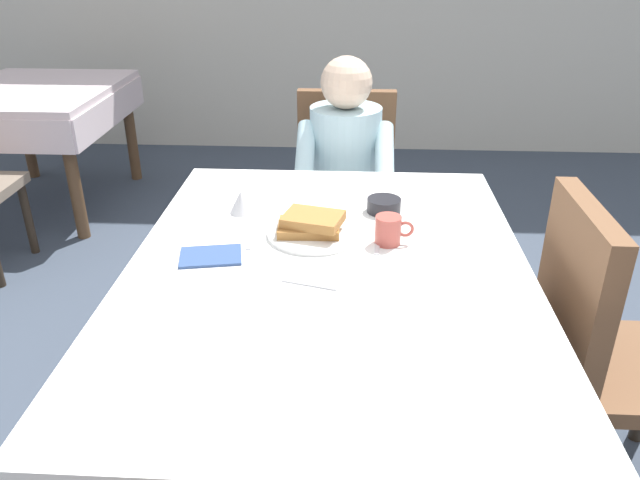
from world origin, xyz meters
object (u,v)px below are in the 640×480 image
Objects in this scene: diner_person at (345,166)px; bowl_butter at (384,205)px; chair_right_side at (601,339)px; breakfast_stack at (311,223)px; background_table_far at (37,107)px; dining_table_main at (328,294)px; cup_coffee at (389,230)px; syrup_pitcher at (241,202)px; chair_diner at (345,183)px; spoon_near_edge at (310,284)px; fork_left_of_plate at (250,236)px; knife_right_of_plate at (377,239)px; plate_breakfast at (314,233)px.

diner_person is 10.18× the size of bowl_butter.
chair_right_side is 0.89m from breakfast_stack.
dining_table_main is at bearing -48.75° from background_table_far.
cup_coffee reaches higher than syrup_pitcher.
background_table_far is (-1.99, 1.71, -0.14)m from bowl_butter.
spoon_near_edge is at bearing 86.84° from chair_diner.
spoon_near_edge is at bearing -82.62° from chair_right_side.
spoon_near_edge is (0.02, -0.29, -0.04)m from breakfast_stack.
fork_left_of_plate is 0.90× the size of knife_right_of_plate.
chair_diner is 1.02m from breakfast_stack.
chair_right_side is 4.65× the size of knife_right_of_plate.
cup_coffee is at bearing -22.81° from syrup_pitcher.
chair_right_side is 0.87m from plate_breakfast.
bowl_butter is 0.10× the size of background_table_far.
diner_person reaches higher than chair_right_side.
fork_left_of_plate is at bearing -176.66° from breakfast_stack.
background_table_far is at bearing 132.89° from breakfast_stack.
knife_right_of_plate is at bearing 97.53° from diner_person.
syrup_pitcher is (-0.24, 0.16, -0.01)m from breakfast_stack.
diner_person reaches higher than plate_breakfast.
chair_right_side reaches higher than plate_breakfast.
spoon_near_edge is (-0.04, -0.11, 0.09)m from dining_table_main.
plate_breakfast is (-0.08, -0.82, 0.08)m from diner_person.
syrup_pitcher reaches higher than breakfast_stack.
syrup_pitcher is 2.32m from background_table_far.
bowl_butter is (0.14, -0.64, 0.09)m from diner_person.
chair_right_side is at bearing 22.85° from spoon_near_edge.
fork_left_of_plate is at bearing -99.54° from chair_right_side.
plate_breakfast is at bearing 169.15° from cup_coffee.
bowl_butter is (0.14, -0.79, 0.23)m from chair_diner.
chair_right_side is 1.15m from syrup_pitcher.
bowl_butter is 0.55× the size of knife_right_of_plate.
bowl_butter reaches higher than knife_right_of_plate.
chair_right_side is 3.32× the size of plate_breakfast.
breakfast_stack is at bearing -47.11° from background_table_far.
spoon_near_edge is at bearing -149.28° from fork_left_of_plate.
background_table_far is at bearing 34.62° from fork_left_of_plate.
breakfast_stack is at bearing -130.72° from plate_breakfast.
chair_diner is 1.06m from fork_left_of_plate.
knife_right_of_plate is (-0.03, 0.02, -0.04)m from cup_coffee.
knife_right_of_plate is 0.33m from spoon_near_edge.
spoon_near_edge is at bearing 86.41° from diner_person.
fork_left_of_plate is (-0.24, 0.17, 0.09)m from dining_table_main.
plate_breakfast is at bearing -89.02° from fork_left_of_plate.
diner_person reaches higher than cup_coffee.
cup_coffee is at bearing 65.47° from spoon_near_edge.
cup_coffee reaches higher than background_table_far.
knife_right_of_plate is at bearing -97.09° from bowl_butter.
breakfast_stack is at bearing 108.74° from spoon_near_edge.
syrup_pitcher is (-0.24, 0.15, 0.03)m from plate_breakfast.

